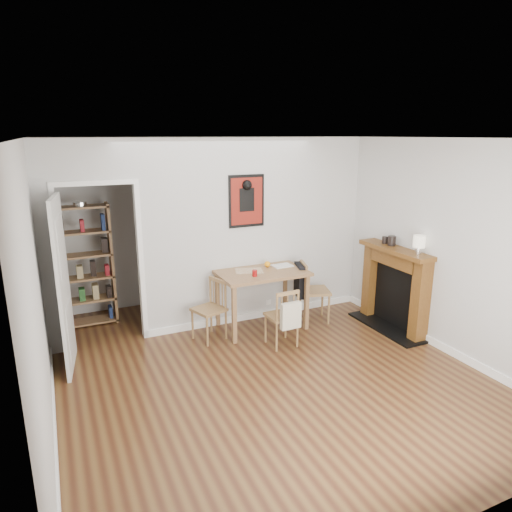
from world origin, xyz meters
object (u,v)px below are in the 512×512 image
dining_table (262,278)px  chair_right (313,291)px  fireplace (395,286)px  orange_fruit (267,264)px  ceramic_jar_a (392,241)px  chair_left (209,310)px  chair_front (282,316)px  bookshelf (86,267)px  red_glass (255,273)px  mantel_lamp (419,243)px  notebook (282,266)px  ceramic_jar_b (385,240)px

dining_table → chair_right: 0.83m
fireplace → orange_fruit: fireplace is taller
ceramic_jar_a → chair_right: bearing=147.7°
chair_left → chair_front: 0.97m
bookshelf → ceramic_jar_a: bearing=-25.0°
chair_front → fireplace: bearing=-4.9°
red_glass → mantel_lamp: mantel_lamp is taller
notebook → chair_right: bearing=-24.3°
chair_right → ceramic_jar_a: size_ratio=6.68×
dining_table → notebook: 0.39m
orange_fruit → ceramic_jar_a: (1.50, -0.79, 0.36)m
red_glass → ceramic_jar_b: (1.84, -0.34, 0.34)m
chair_right → chair_front: bearing=-145.9°
chair_right → ceramic_jar_b: (0.88, -0.42, 0.75)m
chair_left → orange_fruit: size_ratio=9.70×
bookshelf → mantel_lamp: (3.84, -2.29, 0.46)m
ceramic_jar_a → chair_front: bearing=179.2°
chair_left → chair_right: 1.58m
dining_table → mantel_lamp: size_ratio=5.02×
chair_right → fireplace: size_ratio=0.71×
bookshelf → notebook: bookshelf is taller
chair_front → red_glass: size_ratio=9.14×
notebook → ceramic_jar_b: size_ratio=2.85×
ceramic_jar_a → dining_table: bearing=158.6°
dining_table → ceramic_jar_b: bearing=-17.3°
red_glass → orange_fruit: 0.47m
fireplace → mantel_lamp: size_ratio=5.19×
red_glass → orange_fruit: size_ratio=1.02×
fireplace → red_glass: (-1.86, 0.60, 0.25)m
mantel_lamp → ceramic_jar_a: bearing=90.4°
chair_right → dining_table: bearing=173.2°
orange_fruit → dining_table: bearing=-138.0°
mantel_lamp → dining_table: bearing=145.4°
dining_table → notebook: size_ratio=4.33×
bookshelf → ceramic_jar_b: 4.19m
notebook → mantel_lamp: mantel_lamp is taller
chair_left → chair_front: size_ratio=1.04×
mantel_lamp → ceramic_jar_a: mantel_lamp is taller
orange_fruit → notebook: (0.21, -0.05, -0.03)m
chair_right → chair_front: 0.95m
chair_front → notebook: bearing=62.5°
ceramic_jar_b → ceramic_jar_a: bearing=-88.3°
chair_right → orange_fruit: 0.78m
orange_fruit → mantel_lamp: mantel_lamp is taller
chair_front → mantel_lamp: 1.98m
red_glass → orange_fruit: (0.34, 0.32, -0.00)m
dining_table → ceramic_jar_b: ceramic_jar_b is taller
bookshelf → fireplace: bearing=-26.4°
fireplace → mantel_lamp: 0.79m
notebook → mantel_lamp: (1.30, -1.24, 0.48)m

